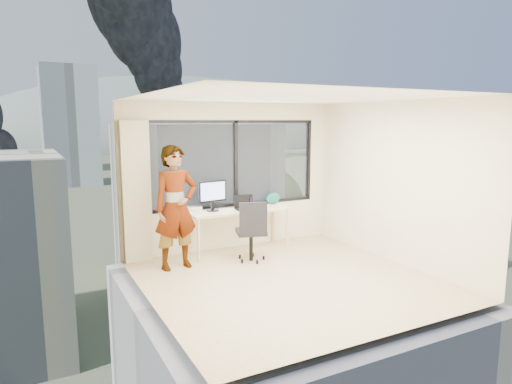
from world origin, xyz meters
TOP-DOWN VIEW (x-y plane):
  - floor at (0.00, 0.00)m, footprint 4.00×4.00m
  - ceiling at (0.00, 0.00)m, footprint 4.00×4.00m
  - wall_front at (0.00, -2.00)m, footprint 4.00×0.01m
  - wall_left at (-2.00, 0.00)m, footprint 0.01×4.00m
  - wall_right at (2.00, 0.00)m, footprint 0.01×4.00m
  - window_wall at (0.05, 2.00)m, footprint 3.30×0.16m
  - curtain at (-1.72, 1.88)m, footprint 0.45×0.14m
  - desk at (0.00, 1.66)m, footprint 1.80×0.60m
  - chair at (-0.07, 1.05)m, footprint 0.66×0.66m
  - person at (-1.26, 1.25)m, footprint 0.75×0.54m
  - monitor at (-0.45, 1.75)m, footprint 0.55×0.20m
  - game_console at (-0.74, 1.90)m, footprint 0.34×0.32m
  - laptop at (0.11, 1.61)m, footprint 0.40×0.42m
  - cellphone at (0.11, 1.52)m, footprint 0.13×0.09m
  - pen_cup at (0.25, 1.65)m, footprint 0.09×0.09m
  - handbag at (0.80, 1.85)m, footprint 0.28×0.15m
  - exterior_ground at (0.00, 120.00)m, footprint 400.00×400.00m
  - near_bldg_b at (12.00, 38.00)m, footprint 14.00×13.00m
  - near_bldg_c at (30.00, 28.00)m, footprint 12.00×10.00m
  - far_tower_b at (8.00, 120.00)m, footprint 13.00×13.00m
  - far_tower_c at (45.00, 140.00)m, footprint 15.00×15.00m
  - hill_b at (100.00, 320.00)m, footprint 300.00×220.00m
  - tree_b at (4.00, 18.00)m, footprint 7.60×7.60m
  - tree_c at (22.00, 40.00)m, footprint 8.40×8.40m
  - smoke_plume_b at (55.00, 170.00)m, footprint 30.00×18.00m

SIDE VIEW (x-z plane):
  - exterior_ground at x=0.00m, z-range -14.02..-13.98m
  - hill_b at x=100.00m, z-range -62.00..34.00m
  - tree_b at x=4.00m, z-range -14.00..-5.00m
  - near_bldg_c at x=30.00m, z-range -14.00..-4.00m
  - tree_c at x=22.00m, z-range -14.00..-4.00m
  - near_bldg_b at x=12.00m, z-range -14.00..2.00m
  - far_tower_c at x=45.00m, z-range -14.00..12.00m
  - floor at x=0.00m, z-range -0.01..0.01m
  - desk at x=0.00m, z-range 0.00..0.75m
  - chair at x=-0.07m, z-range 0.00..1.04m
  - cellphone at x=0.11m, z-range 0.75..0.76m
  - game_console at x=-0.74m, z-range 0.75..0.82m
  - pen_cup at x=0.25m, z-range 0.75..0.84m
  - handbag at x=0.80m, z-range 0.75..0.96m
  - laptop at x=0.11m, z-range 0.75..0.98m
  - person at x=-1.26m, z-range 0.00..1.93m
  - far_tower_b at x=8.00m, z-range -14.00..16.00m
  - monitor at x=-0.45m, z-range 0.75..1.29m
  - curtain at x=-1.72m, z-range 0.00..2.30m
  - wall_front at x=0.00m, z-range 0.00..2.60m
  - wall_left at x=-2.00m, z-range 0.00..2.60m
  - wall_right at x=2.00m, z-range 0.00..2.60m
  - window_wall at x=0.05m, z-range 0.75..2.30m
  - ceiling at x=0.00m, z-range 2.60..2.60m
  - smoke_plume_b at x=55.00m, z-range -8.00..62.00m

